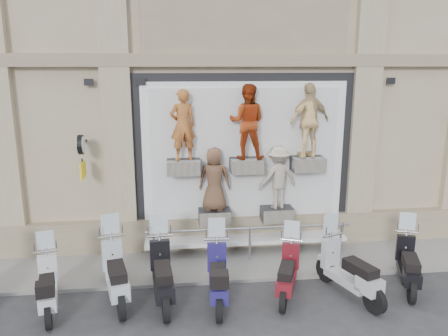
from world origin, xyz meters
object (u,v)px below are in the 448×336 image
Objects in this scene: guard_rail at (250,245)px; scooter_e at (218,266)px; scooter_f at (288,263)px; scooter_d at (162,264)px; scooter_b at (47,277)px; scooter_g at (350,260)px; scooter_c at (115,263)px; scooter_h at (409,255)px; clock_sign_bracket at (82,151)px.

scooter_e reaches higher than guard_rail.
guard_rail is at bearing 129.13° from scooter_f.
scooter_d is at bearing 175.73° from scooter_e.
scooter_b is 6.09m from scooter_g.
scooter_d is (0.94, -0.14, 0.00)m from scooter_c.
scooter_g is 1.08× the size of scooter_h.
clock_sign_bracket is 7.68m from scooter_h.
scooter_b is 0.89× the size of scooter_g.
scooter_e is 0.98× the size of scooter_g.
scooter_e is at bearing -13.53° from scooter_d.
scooter_d is 2.60m from scooter_f.
scooter_f is 0.90× the size of scooter_g.
scooter_d is 1.02× the size of scooter_g.
clock_sign_bracket is at bearing 126.63° from scooter_d.
scooter_f is at bearing 6.99° from scooter_e.
scooter_d is 1.14× the size of scooter_f.
clock_sign_bracket is 0.50× the size of scooter_d.
scooter_c is at bearing -162.18° from scooter_f.
scooter_f is at bearing -158.11° from scooter_h.
guard_rail is 4.57m from clock_sign_bracket.
scooter_d is (2.23, 0.10, 0.11)m from scooter_b.
guard_rail is at bearing 64.58° from scooter_e.
scooter_h is (7.12, -2.04, -2.05)m from clock_sign_bracket.
scooter_d is at bearing -10.94° from scooter_b.
scooter_d reaches higher than scooter_e.
scooter_c is 1.02× the size of scooter_g.
scooter_f is 0.96× the size of scooter_h.
scooter_c reaches higher than scooter_f.
scooter_c is at bearing -160.62° from scooter_h.
scooter_b is at bearing -177.24° from scooter_e.
scooter_b is 1.00× the size of scooter_f.
scooter_d is at bearing -47.77° from clock_sign_bracket.
scooter_f is at bearing -7.14° from scooter_d.
scooter_e is (2.95, -2.17, -2.01)m from clock_sign_bracket.
scooter_f is (2.59, -0.07, -0.11)m from scooter_d.
scooter_d is at bearing -160.39° from scooter_f.
scooter_f is at bearing -13.20° from scooter_b.
guard_rail is 2.61m from scooter_d.
scooter_g is (2.74, -0.09, 0.02)m from scooter_e.
scooter_c is 1.00× the size of scooter_d.
scooter_d is 3.87m from scooter_g.
clock_sign_bracket reaches higher than scooter_g.
scooter_d reaches higher than scooter_f.
scooter_g reaches higher than scooter_f.
scooter_c is 6.23m from scooter_h.
scooter_c is at bearing -64.73° from clock_sign_bracket.
clock_sign_bracket is at bearing -175.17° from scooter_h.
scooter_d reaches higher than scooter_b.
scooter_f is 2.69m from scooter_h.
scooter_d is 1.05× the size of scooter_e.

